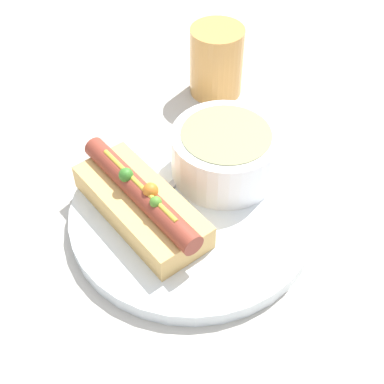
# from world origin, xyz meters

# --- Properties ---
(ground_plane) EXTENTS (4.00, 4.00, 0.00)m
(ground_plane) POSITION_xyz_m (0.00, 0.00, 0.00)
(ground_plane) COLOR #BCB7AD
(dinner_plate) EXTENTS (0.26, 0.26, 0.02)m
(dinner_plate) POSITION_xyz_m (0.00, 0.00, 0.01)
(dinner_plate) COLOR white
(dinner_plate) RESTS_ON ground_plane
(hot_dog) EXTENTS (0.18, 0.10, 0.06)m
(hot_dog) POSITION_xyz_m (-0.01, -0.05, 0.04)
(hot_dog) COLOR #DBAD60
(hot_dog) RESTS_ON dinner_plate
(soup_bowl) EXTENTS (0.12, 0.12, 0.06)m
(soup_bowl) POSITION_xyz_m (-0.04, 0.06, 0.05)
(soup_bowl) COLOR white
(soup_bowl) RESTS_ON dinner_plate
(spoon) EXTENTS (0.09, 0.15, 0.01)m
(spoon) POSITION_xyz_m (-0.06, 0.04, 0.02)
(spoon) COLOR #B7B7BC
(spoon) RESTS_ON dinner_plate
(drinking_glass) EXTENTS (0.07, 0.07, 0.09)m
(drinking_glass) POSITION_xyz_m (-0.20, 0.12, 0.05)
(drinking_glass) COLOR #D8994C
(drinking_glass) RESTS_ON ground_plane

